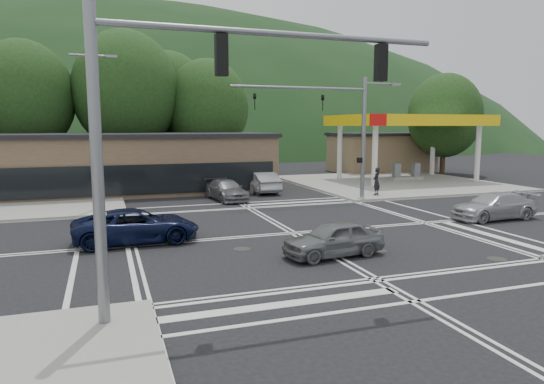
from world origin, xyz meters
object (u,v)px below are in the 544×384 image
object	(u,v)px
car_grey_center	(333,239)
car_blue_west	(137,226)
pedestrian	(376,181)
car_silver_east	(494,206)
car_queue_b	(257,181)
car_queue_a	(261,182)
car_northbound	(226,190)

from	to	relation	value
car_grey_center	car_blue_west	bearing A→B (deg)	-130.30
pedestrian	car_blue_west	bearing A→B (deg)	-12.23
pedestrian	car_grey_center	bearing A→B (deg)	14.55
car_silver_east	pedestrian	world-z (taller)	pedestrian
car_grey_center	pedestrian	bearing A→B (deg)	136.96
car_grey_center	car_silver_east	xyz separation A→B (m)	(11.21, 3.84, 0.02)
car_queue_b	car_blue_west	bearing A→B (deg)	50.89
car_grey_center	car_silver_east	bearing A→B (deg)	102.70
car_grey_center	car_queue_a	bearing A→B (deg)	164.66
car_grey_center	car_northbound	bearing A→B (deg)	175.62
car_grey_center	car_queue_b	bearing A→B (deg)	165.55
car_blue_west	car_queue_b	distance (m)	16.50
car_blue_west	car_queue_b	xyz separation A→B (m)	(9.48, 13.50, 0.09)
car_silver_east	car_queue_a	world-z (taller)	car_queue_a
car_grey_center	car_queue_b	xyz separation A→B (m)	(2.63, 18.14, 0.14)
car_queue_b	car_northbound	world-z (taller)	car_queue_b
car_queue_b	car_silver_east	bearing A→B (deg)	116.92
car_blue_west	car_northbound	world-z (taller)	car_blue_west
car_grey_center	car_silver_east	distance (m)	11.85
car_blue_west	car_queue_a	bearing A→B (deg)	-37.87
car_blue_west	pedestrian	distance (m)	18.34
car_blue_west	car_northbound	bearing A→B (deg)	-33.12
car_silver_east	car_queue_b	xyz separation A→B (m)	(-8.58, 14.30, 0.11)
car_silver_east	car_northbound	bearing A→B (deg)	-134.27
car_queue_a	car_blue_west	bearing A→B (deg)	52.57
car_silver_east	car_grey_center	bearing A→B (deg)	-72.01
car_queue_a	pedestrian	bearing A→B (deg)	143.51
car_blue_west	car_grey_center	xyz separation A→B (m)	(6.85, -4.64, -0.05)
car_blue_west	pedestrian	bearing A→B (deg)	-64.80
car_blue_west	car_queue_a	xyz separation A→B (m)	(9.69, 13.00, 0.05)
car_queue_a	car_queue_b	distance (m)	0.54
car_silver_east	pedestrian	size ratio (longest dim) A/B	2.53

